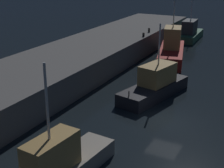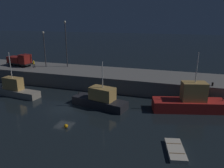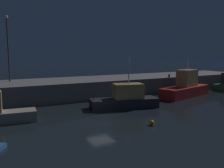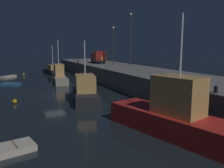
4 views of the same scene
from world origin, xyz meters
name	(u,v)px [view 2 (image 2 of 4)]	position (x,y,z in m)	size (l,w,h in m)	color
ground_plane	(63,109)	(0.00, 0.00, 0.00)	(320.00, 320.00, 0.00)	black
pier_quay	(97,78)	(0.00, 13.03, 1.31)	(71.78, 9.11, 2.63)	slate
fishing_trawler_red	(16,89)	(-10.30, 2.74, 1.11)	(7.98, 2.75, 7.25)	gray
fishing_boat_white	(100,99)	(4.65, 2.62, 1.11)	(8.67, 4.28, 6.71)	#232328
fishing_trawler_green	(190,101)	(17.06, 5.04, 1.35)	(10.31, 5.26, 8.16)	red
dinghy_orange_near	(175,150)	(15.59, -5.89, 0.19)	(2.38, 4.05, 0.43)	beige
mooring_buoy_mid	(66,126)	(3.05, -4.76, 0.24)	(0.48, 0.48, 0.48)	orange
lamp_post_west	(44,46)	(-11.61, 13.55, 6.90)	(0.44, 0.44, 7.24)	#38383D
lamp_post_east	(66,41)	(-7.34, 14.96, 7.97)	(0.44, 0.44, 9.29)	#38383D
utility_truck	(20,60)	(-17.22, 12.52, 3.90)	(5.84, 2.86, 2.56)	black
dockworker	(34,63)	(-13.24, 11.77, 3.58)	(0.41, 0.41, 1.67)	black
bollard_central	(213,84)	(20.21, 9.35, 2.90)	(0.28, 0.28, 0.55)	black
bollard_east	(191,83)	(17.10, 8.91, 2.89)	(0.28, 0.28, 0.52)	black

